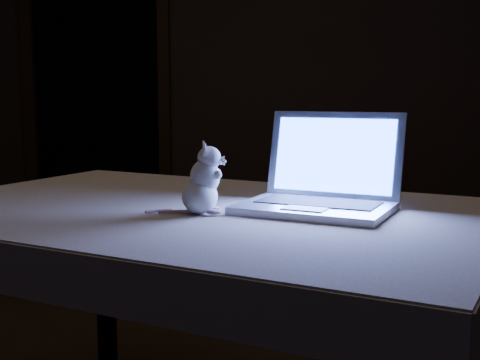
# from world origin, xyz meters

# --- Properties ---
(back_wall) EXTENTS (4.50, 0.04, 2.60)m
(back_wall) POSITION_xyz_m (0.00, 2.50, 1.30)
(back_wall) COLOR black
(back_wall) RESTS_ON ground
(doorway) EXTENTS (1.06, 0.36, 2.13)m
(doorway) POSITION_xyz_m (-1.10, 2.50, 1.06)
(doorway) COLOR black
(doorway) RESTS_ON back_wall
(table) EXTENTS (1.69, 1.40, 0.77)m
(table) POSITION_xyz_m (0.08, -0.29, 0.39)
(table) COLOR black
(table) RESTS_ON floor
(tablecloth) EXTENTS (1.87, 1.74, 0.11)m
(tablecloth) POSITION_xyz_m (0.14, -0.35, 0.73)
(tablecloth) COLOR beige
(tablecloth) RESTS_ON table
(laptop) EXTENTS (0.47, 0.44, 0.26)m
(laptop) POSITION_xyz_m (0.40, -0.34, 0.91)
(laptop) COLOR #B9B9BE
(laptop) RESTS_ON tablecloth
(plush_mouse) EXTENTS (0.17, 0.17, 0.18)m
(plush_mouse) POSITION_xyz_m (0.11, -0.39, 0.87)
(plush_mouse) COLOR silver
(plush_mouse) RESTS_ON tablecloth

